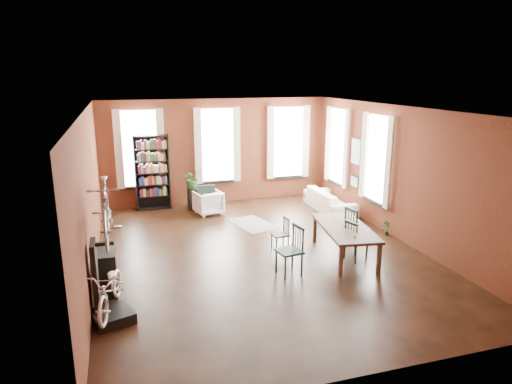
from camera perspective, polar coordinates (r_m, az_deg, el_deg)
name	(u,v)px	position (r m, az deg, el deg)	size (l,w,h in m)	color
room	(263,155)	(10.39, 0.90, 4.70)	(9.00, 9.04, 3.22)	black
dining_table	(344,242)	(10.21, 10.97, -6.14)	(0.94, 2.08, 0.71)	brown
dining_chair_a	(289,251)	(9.16, 4.16, -7.35)	(0.46, 0.46, 1.00)	#193836
dining_chair_b	(280,234)	(10.40, 3.02, -5.29)	(0.36, 0.36, 0.77)	black
dining_chair_c	(356,240)	(10.10, 12.41, -5.91)	(0.41, 0.41, 0.88)	#1F301C
dining_chair_d	(357,228)	(10.71, 12.48, -4.44)	(0.45, 0.45, 0.98)	#1B3D3A
bookshelf	(152,173)	(13.76, -12.84, 2.38)	(1.00, 0.32, 2.20)	black
white_armchair	(208,201)	(13.14, -6.00, -1.18)	(0.72, 0.67, 0.74)	white
cream_sofa	(330,197)	(13.56, 9.23, -0.63)	(2.08, 0.61, 0.81)	beige
striped_rug	(253,224)	(12.26, -0.40, -4.04)	(0.87, 1.39, 0.01)	black
bike_trainer	(113,316)	(8.04, -17.48, -14.59)	(0.60, 0.60, 0.18)	black
bike_wall_rack	(96,279)	(8.05, -19.41, -10.25)	(0.16, 0.60, 1.30)	black
console_table	(106,270)	(8.96, -18.29, -9.30)	(0.40, 0.80, 0.80)	black
plant_stand	(194,199)	(13.64, -7.79, -0.86)	(0.32, 0.32, 0.64)	black
plant_by_sofa	(308,198)	(14.39, 6.55, -0.74)	(0.36, 0.64, 0.29)	#275421
plant_small	(386,233)	(11.89, 15.99, -4.90)	(0.20, 0.38, 0.14)	#265120
bicycle_floor	(109,269)	(7.71, -17.92, -9.14)	(0.51, 0.77, 1.46)	silver
bicycle_hung	(104,191)	(7.56, -18.46, 0.16)	(0.47, 1.00, 1.66)	#A5A8AD
plant_on_stand	(192,180)	(13.54, -7.96, 1.44)	(0.54, 0.60, 0.47)	#244F1F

